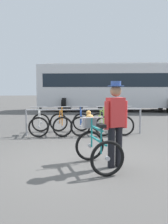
% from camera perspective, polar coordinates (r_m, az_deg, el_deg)
% --- Properties ---
extents(ground_plane, '(80.00, 80.00, 0.00)m').
position_cam_1_polar(ground_plane, '(5.62, -0.80, -10.89)').
color(ground_plane, '#514F4C').
extents(bike_rack_rail, '(3.91, 0.08, 0.88)m').
position_cam_1_polar(bike_rack_rail, '(8.38, 0.14, -0.55)').
color(bike_rack_rail, '#99999E').
rests_on(bike_rack_rail, ground).
extents(racked_bike_white, '(0.67, 1.09, 0.97)m').
position_cam_1_polar(racked_bike_white, '(8.58, -10.05, -2.63)').
color(racked_bike_white, black).
rests_on(racked_bike_white, ground).
extents(racked_bike_orange, '(0.78, 1.17, 0.97)m').
position_cam_1_polar(racked_bike_orange, '(8.55, -5.36, -2.59)').
color(racked_bike_orange, black).
rests_on(racked_bike_orange, ground).
extents(racked_bike_blue, '(0.80, 1.16, 0.97)m').
position_cam_1_polar(racked_bike_blue, '(8.59, -0.69, -2.53)').
color(racked_bike_blue, black).
rests_on(racked_bike_blue, ground).
extents(racked_bike_lime, '(0.70, 1.10, 0.97)m').
position_cam_1_polar(racked_bike_lime, '(8.68, 3.93, -2.45)').
color(racked_bike_lime, black).
rests_on(racked_bike_lime, ground).
extents(racked_bike_black, '(0.68, 1.12, 0.98)m').
position_cam_1_polar(racked_bike_black, '(8.82, 8.41, -2.37)').
color(racked_bike_black, black).
rests_on(racked_bike_black, ground).
extents(featured_bicycle, '(0.85, 1.25, 1.09)m').
position_cam_1_polar(featured_bicycle, '(5.13, 2.70, -6.95)').
color(featured_bicycle, black).
rests_on(featured_bicycle, ground).
extents(person_with_featured_bike, '(0.50, 0.32, 1.72)m').
position_cam_1_polar(person_with_featured_bike, '(5.01, 7.18, -1.91)').
color(person_with_featured_bike, black).
rests_on(person_with_featured_bike, ground).
extents(bus_distant, '(10.29, 4.56, 3.08)m').
position_cam_1_polar(bus_distant, '(16.78, 7.20, 6.23)').
color(bus_distant, silver).
rests_on(bus_distant, ground).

